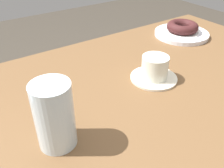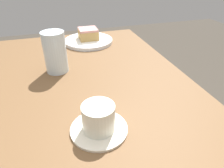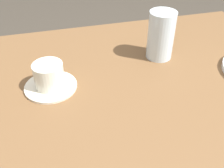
# 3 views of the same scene
# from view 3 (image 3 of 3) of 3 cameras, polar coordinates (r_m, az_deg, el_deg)

# --- Properties ---
(table) EXTENTS (1.26, 0.68, 0.70)m
(table) POSITION_cam_3_polar(r_m,az_deg,el_deg) (0.74, -5.86, -4.41)
(table) COLOR brown
(table) RESTS_ON ground_plane
(water_glass) EXTENTS (0.08, 0.08, 0.14)m
(water_glass) POSITION_cam_3_polar(r_m,az_deg,el_deg) (0.78, 10.49, 10.30)
(water_glass) COLOR silver
(water_glass) RESTS_ON table
(coffee_cup) EXTENTS (0.13, 0.13, 0.07)m
(coffee_cup) POSITION_cam_3_polar(r_m,az_deg,el_deg) (0.68, -13.37, 1.37)
(coffee_cup) COLOR silver
(coffee_cup) RESTS_ON table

